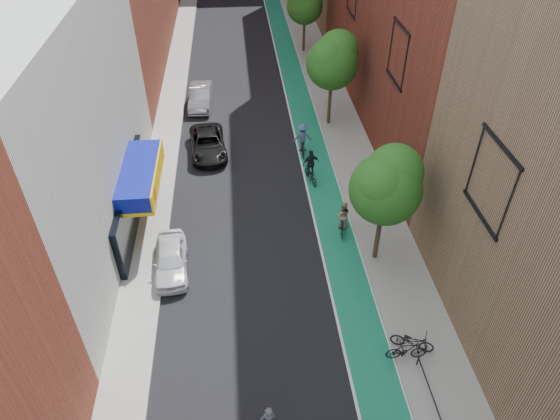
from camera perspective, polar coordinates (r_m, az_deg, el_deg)
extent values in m
cube|color=#126944|center=(38.52, 2.62, 11.09)|extent=(2.00, 68.00, 0.01)
cube|color=gray|center=(38.51, -12.54, 10.30)|extent=(2.00, 68.00, 0.15)
cube|color=gray|center=(38.88, 6.35, 11.29)|extent=(3.00, 68.00, 0.15)
cube|color=silver|center=(26.78, -27.13, 8.02)|extent=(8.00, 20.00, 12.00)
cylinder|color=#332619|center=(24.92, 11.14, -2.73)|extent=(0.24, 0.24, 3.30)
sphere|color=#165216|center=(23.23, 11.95, 2.32)|extent=(3.36, 3.36, 3.36)
sphere|color=#165216|center=(23.17, 12.95, 4.24)|extent=(2.64, 2.64, 2.64)
sphere|color=#165216|center=(22.64, 11.57, 2.81)|extent=(2.40, 2.40, 2.40)
cylinder|color=#332619|center=(36.22, 5.69, 12.12)|extent=(0.24, 0.24, 3.47)
sphere|color=#165216|center=(35.04, 5.99, 16.31)|extent=(3.53, 3.53, 3.53)
sphere|color=#165216|center=(35.11, 6.66, 17.64)|extent=(2.77, 2.77, 2.77)
sphere|color=#165216|center=(34.52, 5.63, 16.89)|extent=(2.52, 2.52, 2.52)
cylinder|color=#332619|center=(49.01, 2.74, 19.33)|extent=(0.24, 0.24, 3.19)
sphere|color=#165216|center=(48.20, 2.84, 22.29)|extent=(3.25, 3.25, 3.25)
sphere|color=#165216|center=(47.74, 2.52, 22.72)|extent=(2.32, 2.32, 2.32)
imported|color=silver|center=(25.14, -12.38, -5.52)|extent=(1.87, 4.06, 1.35)
imported|color=black|center=(33.54, -8.25, 7.51)|extent=(2.73, 5.11, 1.37)
imported|color=#93969B|center=(39.65, -9.07, 12.69)|extent=(1.78, 4.60, 1.49)
imported|color=black|center=(26.96, 7.15, -1.79)|extent=(0.75, 1.62, 0.94)
imported|color=#A3825F|center=(26.61, 7.22, -0.56)|extent=(0.87, 0.74, 1.58)
imported|color=black|center=(30.60, 3.52, 4.02)|extent=(1.02, 1.85, 0.92)
imported|color=black|center=(30.25, 3.56, 5.35)|extent=(1.13, 0.68, 1.80)
imported|color=black|center=(33.13, 2.57, 7.17)|extent=(0.52, 1.77, 1.06)
imported|color=#44567B|center=(32.84, 2.59, 8.35)|extent=(1.19, 0.69, 1.83)
imported|color=black|center=(21.75, 14.27, -15.29)|extent=(1.72, 0.54, 1.02)
imported|color=black|center=(22.15, 14.89, -14.24)|extent=(1.91, 1.28, 0.95)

